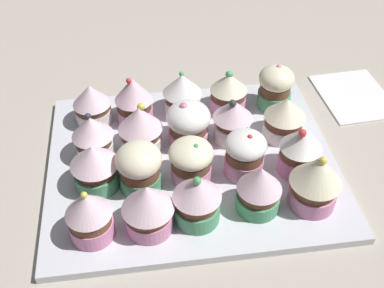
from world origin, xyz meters
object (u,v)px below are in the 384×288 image
object	(u,v)px
cupcake_1	(148,207)
cupcake_8	(245,154)
cupcake_14	(285,117)
cupcake_16	(134,99)
cupcake_3	(259,188)
cupcake_6	(139,167)
cupcake_13	(233,119)
cupcake_10	(93,136)
cupcake_19	(275,87)
cupcake_4	(316,181)
cupcake_17	(180,93)
napkin	(354,95)
cupcake_5	(95,165)
baking_tray	(192,162)
cupcake_12	(187,124)
cupcake_7	(191,160)
cupcake_0	(89,215)
cupcake_15	(92,104)
cupcake_2	(197,198)
cupcake_9	(300,150)
cupcake_18	(228,92)
cupcake_11	(140,128)

from	to	relation	value
cupcake_1	cupcake_8	xyz separation A→B (cm)	(13.66, 7.90, -0.33)
cupcake_8	cupcake_14	distance (cm)	10.19
cupcake_8	cupcake_16	size ratio (longest dim) A/B	0.87
cupcake_3	cupcake_6	distance (cm)	15.79
cupcake_1	cupcake_13	distance (cm)	20.17
cupcake_10	cupcake_19	world-z (taller)	cupcake_19
cupcake_3	cupcake_4	bearing A→B (deg)	-1.87
cupcake_16	cupcake_17	xyz separation A→B (cm)	(7.29, 1.01, -0.35)
cupcake_4	napkin	size ratio (longest dim) A/B	0.59
cupcake_5	baking_tray	bearing A→B (deg)	13.10
baking_tray	cupcake_17	world-z (taller)	cupcake_17
baking_tray	cupcake_13	size ratio (longest dim) A/B	5.50
cupcake_12	cupcake_19	size ratio (longest dim) A/B	0.96
cupcake_7	cupcake_16	bearing A→B (deg)	117.07
cupcake_10	cupcake_17	distance (cm)	15.78
cupcake_0	cupcake_3	xyz separation A→B (cm)	(21.07, 1.50, -0.14)
cupcake_8	cupcake_17	size ratio (longest dim) A/B	0.97
cupcake_7	cupcake_15	world-z (taller)	cupcake_15
cupcake_4	cupcake_2	bearing A→B (deg)	-178.22
cupcake_9	cupcake_15	world-z (taller)	cupcake_9
cupcake_15	cupcake_18	xyz separation A→B (cm)	(21.28, 0.40, -0.10)
baking_tray	cupcake_6	bearing A→B (deg)	-150.68
cupcake_0	cupcake_1	bearing A→B (deg)	1.10
cupcake_0	cupcake_19	world-z (taller)	same
cupcake_5	cupcake_3	bearing A→B (deg)	-18.50
cupcake_0	cupcake_9	size ratio (longest dim) A/B	0.97
cupcake_3	cupcake_19	world-z (taller)	cupcake_19
cupcake_4	cupcake_6	size ratio (longest dim) A/B	1.15
cupcake_3	cupcake_9	size ratio (longest dim) A/B	0.90
cupcake_7	cupcake_18	distance (cm)	16.49
cupcake_16	cupcake_4	bearing A→B (deg)	-42.95
cupcake_6	cupcake_14	bearing A→B (deg)	19.38
cupcake_1	cupcake_9	distance (cm)	22.40
cupcake_6	cupcake_0	bearing A→B (deg)	-131.33
cupcake_6	cupcake_3	bearing A→B (deg)	-21.28
cupcake_16	cupcake_15	bearing A→B (deg)	176.38
cupcake_15	cupcake_0	bearing A→B (deg)	-89.83
baking_tray	cupcake_17	distance (cm)	11.99
cupcake_10	cupcake_11	distance (cm)	6.74
cupcake_13	baking_tray	bearing A→B (deg)	-150.06
cupcake_11	cupcake_17	xyz separation A→B (cm)	(6.68, 7.68, -0.20)
cupcake_5	cupcake_6	size ratio (longest dim) A/B	0.97
cupcake_3	cupcake_16	world-z (taller)	cupcake_16
cupcake_18	cupcake_9	bearing A→B (deg)	-65.14
cupcake_0	cupcake_8	size ratio (longest dim) A/B	1.09
cupcake_17	cupcake_19	distance (cm)	15.08
cupcake_7	cupcake_4	bearing A→B (deg)	-24.24
cupcake_16	cupcake_18	distance (cm)	14.93
cupcake_2	cupcake_14	bearing A→B (deg)	43.01
cupcake_17	cupcake_18	bearing A→B (deg)	-1.57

